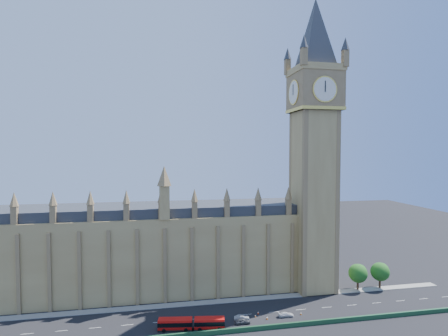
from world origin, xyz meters
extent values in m
plane|color=black|center=(0.00, 0.00, 0.00)|extent=(400.00, 400.00, 0.00)
cube|color=#997D4A|center=(-25.00, 22.00, 12.50)|extent=(120.00, 20.00, 25.00)
cube|color=#2D3035|center=(-25.00, 22.00, 26.50)|extent=(120.00, 18.00, 3.00)
cube|color=#997D4A|center=(38.00, 14.00, 29.00)|extent=(12.00, 12.00, 58.00)
cube|color=olive|center=(38.00, 14.00, 64.00)|extent=(14.00, 14.00, 12.00)
cylinder|color=silver|center=(38.00, 6.85, 64.00)|extent=(7.20, 0.30, 7.20)
cube|color=#997D4A|center=(38.00, 14.00, 71.00)|extent=(14.50, 14.50, 2.00)
cube|color=#1E4C2D|center=(0.00, -9.00, 0.60)|extent=(160.00, 0.60, 1.20)
cube|color=gray|center=(0.00, 9.50, 0.08)|extent=(160.00, 3.00, 0.16)
cylinder|color=#382619|center=(52.00, 10.00, 2.00)|extent=(0.70, 0.70, 4.00)
sphere|color=#16551A|center=(52.00, 10.00, 5.50)|extent=(6.00, 6.00, 6.00)
sphere|color=#16551A|center=(52.80, 10.30, 6.10)|extent=(4.38, 4.38, 4.38)
cylinder|color=#382619|center=(60.00, 10.00, 2.00)|extent=(0.70, 0.70, 4.00)
sphere|color=#16551A|center=(60.00, 10.00, 5.50)|extent=(6.00, 6.00, 6.00)
sphere|color=#16551A|center=(60.80, 10.30, 6.10)|extent=(4.38, 4.38, 4.38)
cube|color=red|center=(-7.82, -4.81, 1.43)|extent=(8.82, 3.54, 2.86)
cube|color=red|center=(0.76, -6.00, 1.43)|extent=(7.87, 3.40, 2.86)
cube|color=black|center=(-7.82, -4.81, 1.77)|extent=(8.87, 3.59, 1.09)
cube|color=black|center=(0.76, -6.00, 1.77)|extent=(7.93, 3.46, 1.09)
cylinder|color=black|center=(-3.77, -5.37, 1.29)|extent=(1.08, 2.37, 2.29)
cylinder|color=black|center=(-10.70, -5.61, 0.48)|extent=(0.98, 0.41, 0.95)
cylinder|color=black|center=(-10.37, -3.26, 0.48)|extent=(0.98, 0.41, 0.95)
cylinder|color=black|center=(-5.27, -6.37, 0.48)|extent=(0.98, 0.41, 0.95)
cylinder|color=black|center=(-4.94, -4.01, 0.48)|extent=(0.98, 0.41, 0.95)
cylinder|color=black|center=(-1.82, -6.85, 0.48)|extent=(0.98, 0.41, 0.95)
cylinder|color=black|center=(-1.49, -4.49, 0.48)|extent=(0.98, 0.41, 0.95)
cylinder|color=black|center=(3.01, -7.52, 0.48)|extent=(0.98, 0.41, 0.95)
cylinder|color=black|center=(3.34, -5.16, 0.48)|extent=(0.98, 0.41, 0.95)
imported|color=#43464C|center=(9.71, -4.95, 0.68)|extent=(4.03, 1.67, 1.37)
imported|color=#95989C|center=(9.93, -3.11, 0.67)|extent=(4.20, 1.82, 1.34)
imported|color=silver|center=(22.33, -3.34, 0.61)|extent=(4.25, 1.80, 1.22)
cube|color=black|center=(16.76, -3.82, 0.02)|extent=(0.53, 0.53, 0.04)
cone|color=#E4590C|center=(16.76, -3.82, 0.39)|extent=(0.58, 0.58, 0.78)
cylinder|color=white|center=(16.76, -3.82, 0.50)|extent=(0.38, 0.38, 0.13)
cube|color=black|center=(26.76, -2.97, 0.02)|extent=(0.49, 0.49, 0.04)
cone|color=orange|center=(26.76, -2.97, 0.33)|extent=(0.54, 0.54, 0.66)
cylinder|color=white|center=(26.76, -2.97, 0.42)|extent=(0.32, 0.32, 0.11)
cube|color=black|center=(15.26, -0.38, 0.02)|extent=(0.48, 0.48, 0.04)
cone|color=#FF3E0D|center=(15.26, -0.38, 0.35)|extent=(0.53, 0.53, 0.70)
cylinder|color=white|center=(15.26, -0.38, 0.45)|extent=(0.34, 0.34, 0.12)
cube|color=black|center=(14.00, -2.02, 0.02)|extent=(0.42, 0.42, 0.04)
cone|color=orange|center=(14.00, -2.02, 0.32)|extent=(0.47, 0.47, 0.63)
cylinder|color=white|center=(14.00, -2.02, 0.41)|extent=(0.31, 0.31, 0.11)
camera|label=1|loc=(-11.63, -91.98, 45.07)|focal=28.00mm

